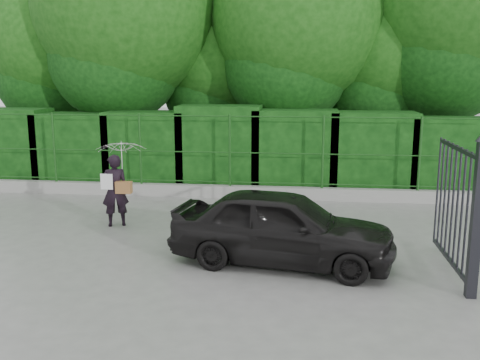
# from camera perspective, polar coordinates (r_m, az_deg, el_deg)

# --- Properties ---
(ground) EXTENTS (80.00, 80.00, 0.00)m
(ground) POSITION_cam_1_polar(r_m,az_deg,el_deg) (9.38, -7.35, -8.01)
(ground) COLOR gray
(kerb) EXTENTS (14.00, 0.25, 0.30)m
(kerb) POSITION_cam_1_polar(r_m,az_deg,el_deg) (13.59, -2.76, -1.20)
(kerb) COLOR #9E9E99
(kerb) RESTS_ON ground
(fence) EXTENTS (14.13, 0.06, 1.80)m
(fence) POSITION_cam_1_polar(r_m,az_deg,el_deg) (13.37, -1.87, 3.17)
(fence) COLOR #194916
(fence) RESTS_ON kerb
(hedge) EXTENTS (14.20, 1.20, 2.26)m
(hedge) POSITION_cam_1_polar(r_m,az_deg,el_deg) (14.40, -2.20, 3.18)
(hedge) COLOR black
(hedge) RESTS_ON ground
(trees) EXTENTS (17.10, 6.15, 8.08)m
(trees) POSITION_cam_1_polar(r_m,az_deg,el_deg) (16.42, 3.14, 16.63)
(trees) COLOR black
(trees) RESTS_ON ground
(gate) EXTENTS (0.22, 2.33, 2.36)m
(gate) POSITION_cam_1_polar(r_m,az_deg,el_deg) (8.42, 23.04, -2.66)
(gate) COLOR #222227
(gate) RESTS_ON ground
(woman) EXTENTS (1.00, 1.01, 1.76)m
(woman) POSITION_cam_1_polar(r_m,az_deg,el_deg) (11.11, -12.68, 1.06)
(woman) COLOR black
(woman) RESTS_ON ground
(car) EXTENTS (3.84, 2.05, 1.24)m
(car) POSITION_cam_1_polar(r_m,az_deg,el_deg) (8.81, 4.52, -5.00)
(car) COLOR black
(car) RESTS_ON ground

